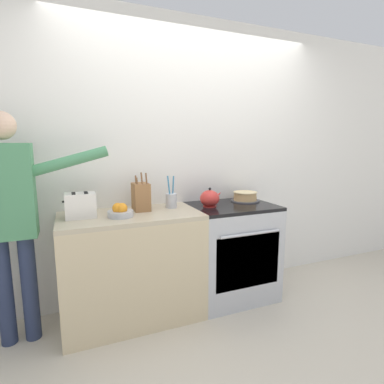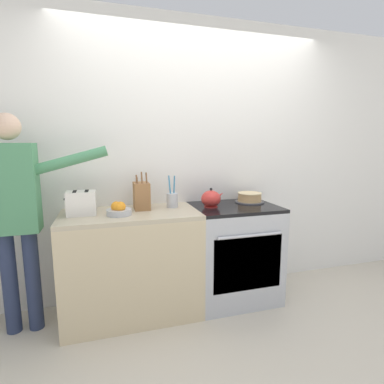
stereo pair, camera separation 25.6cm
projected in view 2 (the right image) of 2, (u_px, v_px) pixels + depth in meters
ground_plane at (217, 319)px, 2.51m from camera, size 16.00×16.00×0.00m
wall_back at (195, 160)px, 2.89m from camera, size 8.00×0.04×2.60m
counter_cabinet at (132, 264)px, 2.54m from camera, size 1.12×0.60×0.90m
stove_range at (234, 252)px, 2.80m from camera, size 0.76×0.63×0.90m
layer_cake at (250, 198)px, 2.88m from camera, size 0.28×0.28×0.09m
tea_kettle at (211, 199)px, 2.66m from camera, size 0.21×0.18×0.17m
knife_block at (142, 196)px, 2.57m from camera, size 0.13×0.18×0.33m
utensil_crock at (172, 200)px, 2.65m from camera, size 0.10×0.10×0.28m
fruit_bowl at (119, 209)px, 2.36m from camera, size 0.20×0.20×0.11m
toaster at (81, 203)px, 2.37m from camera, size 0.24×0.16×0.19m
person_baker at (15, 206)px, 2.22m from camera, size 0.94×0.20×1.67m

